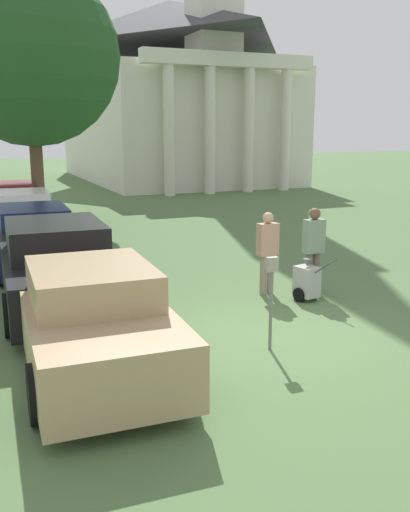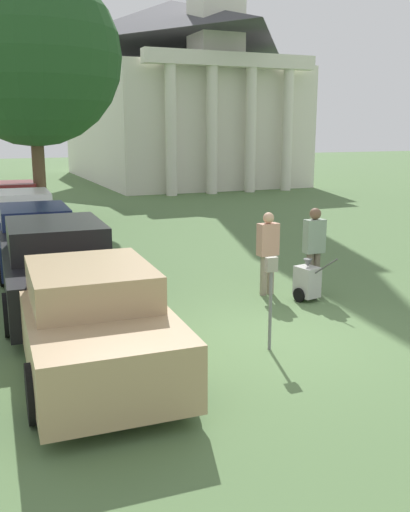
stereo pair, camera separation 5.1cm
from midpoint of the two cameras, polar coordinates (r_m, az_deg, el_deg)
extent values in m
plane|color=#517042|center=(9.45, 6.54, -8.16)|extent=(120.00, 120.00, 0.00)
cube|color=tan|center=(8.34, -11.48, -6.74)|extent=(1.98, 4.69, 0.83)
cube|color=tan|center=(7.97, -11.47, -2.68)|extent=(1.67, 2.00, 0.49)
cylinder|color=black|center=(9.70, -18.08, -5.91)|extent=(0.20, 0.72, 0.72)
cylinder|color=black|center=(9.92, -7.71, -4.97)|extent=(0.20, 0.72, 0.72)
cylinder|color=black|center=(7.03, -16.75, -13.07)|extent=(0.20, 0.72, 0.72)
cylinder|color=black|center=(7.33, -2.43, -11.41)|extent=(0.20, 0.72, 0.72)
cube|color=black|center=(11.44, -14.79, -1.52)|extent=(2.12, 5.31, 0.84)
cube|color=black|center=(11.08, -14.88, 1.81)|extent=(1.78, 2.26, 0.59)
cylinder|color=black|center=(13.03, -19.67, -1.29)|extent=(0.21, 0.74, 0.73)
cylinder|color=black|center=(13.19, -11.42, -0.63)|extent=(0.21, 0.74, 0.73)
cylinder|color=black|center=(9.89, -19.14, -5.59)|extent=(0.21, 0.74, 0.73)
cylinder|color=black|center=(10.10, -8.30, -4.62)|extent=(0.21, 0.74, 0.73)
cube|color=#19234C|center=(14.91, -16.78, 1.46)|extent=(1.95, 5.15, 0.75)
cube|color=#19234C|center=(14.61, -16.88, 3.75)|extent=(1.64, 2.19, 0.51)
cylinder|color=black|center=(16.57, -14.16, 1.97)|extent=(0.21, 0.75, 0.75)
cylinder|color=black|center=(13.38, -19.91, -0.93)|extent=(0.21, 0.75, 0.75)
cylinder|color=black|center=(13.50, -12.53, -0.34)|extent=(0.21, 0.75, 0.75)
cube|color=silver|center=(18.10, -17.94, 3.35)|extent=(1.94, 5.13, 0.81)
cube|color=silver|center=(17.81, -18.05, 5.34)|extent=(1.63, 2.18, 0.51)
cylinder|color=black|center=(19.75, -15.65, 3.51)|extent=(0.20, 0.72, 0.71)
cylinder|color=black|center=(16.66, -14.60, 1.93)|extent=(0.20, 0.72, 0.71)
cube|color=maroon|center=(21.89, -18.86, 4.67)|extent=(1.92, 4.86, 0.74)
cube|color=maroon|center=(21.63, -18.96, 6.27)|extent=(1.61, 2.07, 0.53)
cylinder|color=black|center=(23.44, -16.88, 4.74)|extent=(0.20, 0.65, 0.65)
cylinder|color=black|center=(20.50, -16.24, 3.70)|extent=(0.20, 0.65, 0.65)
cylinder|color=slate|center=(8.78, 6.43, -5.49)|extent=(0.05, 0.05, 1.25)
cube|color=gray|center=(8.58, 6.55, -0.83)|extent=(0.18, 0.09, 0.22)
cylinder|color=gray|center=(11.76, 6.42, -1.84)|extent=(0.14, 0.14, 0.83)
cylinder|color=gray|center=(11.68, 5.72, -1.94)|extent=(0.14, 0.14, 0.83)
cube|color=tan|center=(11.56, 6.16, 1.67)|extent=(0.43, 0.25, 0.65)
sphere|color=tan|center=(11.48, 6.21, 3.82)|extent=(0.22, 0.22, 0.22)
cylinder|color=#665B4C|center=(11.97, 10.91, -1.65)|extent=(0.14, 0.14, 0.86)
cylinder|color=#665B4C|center=(11.88, 10.22, -1.73)|extent=(0.14, 0.14, 0.86)
cube|color=gray|center=(11.76, 10.72, 1.97)|extent=(0.42, 0.22, 0.68)
sphere|color=brown|center=(11.68, 10.81, 4.18)|extent=(0.23, 0.23, 0.23)
cube|color=#B2B2AD|center=(11.44, 10.02, -2.52)|extent=(0.44, 0.50, 0.60)
cone|color=#59595B|center=(11.35, 10.09, -0.67)|extent=(0.18, 0.18, 0.16)
cylinder|color=#4C4C4C|center=(11.03, 11.80, -1.03)|extent=(0.15, 0.58, 0.43)
cylinder|color=black|center=(11.37, 9.21, -3.87)|extent=(0.10, 0.28, 0.28)
cylinder|color=black|center=(11.65, 10.71, -3.52)|extent=(0.10, 0.28, 0.28)
cube|color=silver|center=(38.59, -3.52, 12.67)|extent=(11.02, 17.10, 6.68)
pyramid|color=#424247|center=(39.11, -3.65, 22.01)|extent=(11.24, 17.44, 3.01)
cylinder|color=silver|center=(28.86, -3.67, 12.33)|extent=(0.56, 0.56, 6.35)
cylinder|color=silver|center=(29.66, 0.45, 12.36)|extent=(0.56, 0.56, 6.35)
cylinder|color=silver|center=(30.60, 4.33, 12.34)|extent=(0.56, 0.56, 6.35)
cylinder|color=silver|center=(31.67, 7.97, 12.27)|extent=(0.56, 0.56, 6.35)
cube|color=silver|center=(30.30, 2.49, 19.03)|extent=(9.37, 0.70, 0.70)
cylinder|color=brown|center=(21.11, -16.44, 7.37)|extent=(0.44, 0.44, 3.15)
sphere|color=#234C23|center=(21.17, -17.18, 18.60)|extent=(6.04, 6.04, 6.04)
camera|label=1|loc=(0.03, -90.14, -0.03)|focal=40.00mm
camera|label=2|loc=(0.03, 89.86, 0.03)|focal=40.00mm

